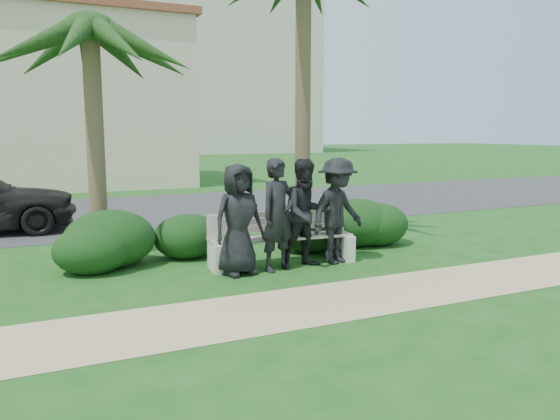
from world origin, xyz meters
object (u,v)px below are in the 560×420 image
Objects in this scene: man_b at (278,215)px; park_bench at (282,242)px; man_d at (337,211)px; man_a at (238,219)px; man_c at (307,213)px; palm_left at (90,30)px.

park_bench is at bearing 38.72° from man_b.
man_d is (1.18, 0.04, -0.01)m from man_b.
man_a is (-0.93, -0.33, 0.51)m from park_bench.
man_b reaches higher than man_c.
palm_left reaches higher than park_bench.
park_bench is 0.52× the size of palm_left.
park_bench is 1.40× the size of man_c.
man_d is (0.94, -0.32, 0.53)m from park_bench.
man_c is at bearing -16.52° from man_b.
man_d is at bearing -10.20° from man_a.
man_d reaches higher than man_a.
man_b is 0.55m from man_c.
palm_left reaches higher than man_b.
man_d is (1.87, 0.00, 0.03)m from man_a.
man_b is 4.69m from palm_left.
man_d is (0.63, 0.03, 0.00)m from man_c.
man_b is at bearing -13.34° from man_a.
man_a is at bearing -155.64° from park_bench.
man_b is 0.37× the size of palm_left.
man_b reaches higher than park_bench.
palm_left is (-1.91, 2.25, 3.19)m from man_a.
man_a is 0.98× the size of man_c.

